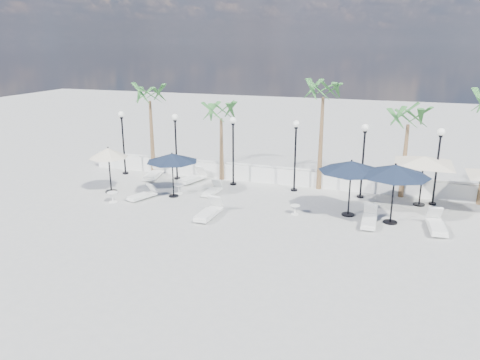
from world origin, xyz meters
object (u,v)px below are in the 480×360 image
(parasol_cream_sq_b, at_px, (424,157))
(parasol_navy_mid, at_px, (351,167))
(parasol_cream_small, at_px, (108,153))
(lounger_1, at_px, (212,191))
(lounger_0, at_px, (192,178))
(lounger_6, at_px, (369,220))
(lounger_2, at_px, (154,174))
(parasol_navy_right, at_px, (395,171))
(lounger_5, at_px, (437,225))
(parasol_navy_left, at_px, (172,158))
(lounger_4, at_px, (209,212))
(lounger_3, at_px, (142,195))

(parasol_cream_sq_b, bearing_deg, parasol_navy_mid, -141.17)
(parasol_cream_small, bearing_deg, lounger_1, 14.74)
(lounger_0, xyz_separation_m, lounger_6, (10.09, -3.50, -0.00))
(lounger_2, height_order, parasol_navy_right, parasol_navy_right)
(lounger_5, relative_size, parasol_navy_mid, 0.69)
(parasol_navy_left, distance_m, parasol_cream_small, 3.53)
(lounger_1, distance_m, lounger_6, 8.35)
(parasol_navy_left, bearing_deg, lounger_2, 134.46)
(parasol_navy_left, height_order, parasol_navy_mid, parasol_navy_mid)
(parasol_navy_left, height_order, parasol_cream_small, parasol_cream_small)
(lounger_6, height_order, parasol_cream_small, parasol_cream_small)
(lounger_2, height_order, lounger_6, lounger_2)
(lounger_4, xyz_separation_m, parasol_navy_mid, (6.04, 2.34, 2.10))
(lounger_0, relative_size, lounger_2, 0.93)
(lounger_1, distance_m, lounger_4, 3.37)
(lounger_1, xyz_separation_m, lounger_2, (-4.44, 1.74, 0.06))
(lounger_3, bearing_deg, parasol_navy_left, 52.71)
(parasol_navy_mid, bearing_deg, lounger_4, -158.87)
(lounger_0, distance_m, lounger_5, 13.27)
(parasol_navy_left, xyz_separation_m, parasol_navy_right, (10.83, -0.24, 0.34))
(lounger_5, xyz_separation_m, parasol_cream_sq_b, (-0.60, 3.23, 2.22))
(lounger_1, height_order, lounger_3, same)
(parasol_navy_left, bearing_deg, parasol_cream_small, -173.19)
(lounger_3, height_order, lounger_5, lounger_5)
(lounger_6, bearing_deg, parasol_cream_small, 178.10)
(lounger_2, bearing_deg, lounger_6, -27.58)
(lounger_3, height_order, lounger_4, lounger_4)
(lounger_3, xyz_separation_m, lounger_6, (11.29, 0.07, 0.03))
(lounger_1, xyz_separation_m, parasol_cream_sq_b, (10.33, 1.72, 2.27))
(lounger_5, relative_size, parasol_navy_left, 0.77)
(lounger_0, distance_m, lounger_2, 2.51)
(parasol_navy_right, relative_size, parasol_cream_sq_b, 0.58)
(lounger_3, distance_m, lounger_4, 4.45)
(parasol_navy_mid, distance_m, parasol_cream_sq_b, 4.08)
(parasol_navy_left, relative_size, parasol_cream_small, 1.07)
(lounger_5, bearing_deg, lounger_0, 160.81)
(parasol_cream_sq_b, height_order, parasol_cream_small, parasol_cream_sq_b)
(lounger_2, distance_m, parasol_cream_sq_b, 14.94)
(lounger_3, distance_m, parasol_navy_mid, 10.55)
(lounger_2, xyz_separation_m, parasol_cream_small, (-0.84, -3.13, 1.87))
(lounger_5, height_order, parasol_navy_mid, parasol_navy_mid)
(lounger_0, relative_size, parasol_navy_right, 0.66)
(parasol_navy_mid, bearing_deg, parasol_navy_left, -179.15)
(lounger_2, bearing_deg, lounger_1, -33.47)
(parasol_cream_small, bearing_deg, lounger_6, -1.57)
(lounger_0, distance_m, parasol_cream_sq_b, 12.46)
(lounger_0, relative_size, lounger_6, 1.07)
(lounger_2, bearing_deg, parasol_cream_small, -117.08)
(lounger_4, bearing_deg, parasol_cream_small, 166.50)
(lounger_3, height_order, parasol_navy_mid, parasol_navy_mid)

